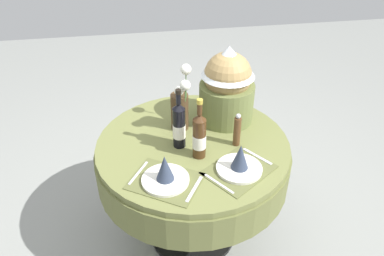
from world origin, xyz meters
name	(u,v)px	position (x,y,z in m)	size (l,w,h in m)	color
ground	(193,233)	(0.00, 0.00, 0.00)	(8.00, 8.00, 0.00)	gray
dining_table	(193,163)	(0.00, 0.00, 0.63)	(1.13, 1.13, 0.78)	olive
place_setting_left	(165,174)	(-0.19, -0.30, 0.83)	(0.43, 0.40, 0.16)	brown
place_setting_right	(240,163)	(0.20, -0.28, 0.83)	(0.43, 0.41, 0.16)	brown
flower_vase	(181,105)	(-0.04, 0.16, 0.94)	(0.14, 0.22, 0.38)	#47331E
wine_bottle_left	(199,136)	(0.01, -0.13, 0.91)	(0.07, 0.07, 0.35)	#422814
wine_bottle_centre	(179,125)	(-0.08, -0.02, 0.92)	(0.07, 0.07, 0.36)	black
pepper_mill	(237,130)	(0.24, -0.06, 0.87)	(0.04, 0.04, 0.20)	brown
gift_tub_back_right	(227,83)	(0.24, 0.22, 1.03)	(0.33, 0.33, 0.48)	olive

